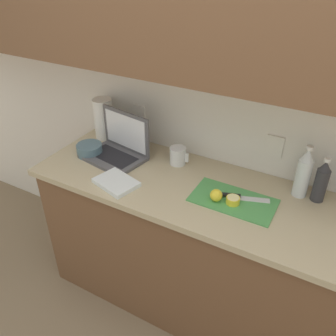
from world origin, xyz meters
TOP-DOWN VIEW (x-y plane):
  - ground_plane at (0.00, 0.00)m, footprint 12.00×12.00m
  - wall_back at (-0.00, 0.24)m, footprint 5.20×0.38m
  - counter_unit at (0.02, 0.00)m, footprint 2.15×0.62m
  - laptop at (-0.72, 0.07)m, footprint 0.39×0.30m
  - cutting_board at (0.03, -0.01)m, footprint 0.41×0.23m
  - knife at (0.04, 0.01)m, footprint 0.25×0.11m
  - lemon_half_cut at (0.04, -0.04)m, footprint 0.07×0.07m
  - lemon_whole_beside at (-0.04, -0.06)m, footprint 0.06×0.06m
  - bottle_green_soda at (0.39, 0.20)m, footprint 0.06×0.06m
  - bottle_oil_tall at (0.31, 0.20)m, footprint 0.07×0.07m
  - measuring_cup at (-0.37, 0.17)m, footprint 0.11×0.09m
  - bowl_white at (-0.88, -0.00)m, footprint 0.15×0.15m
  - paper_towel_roll at (-0.94, 0.23)m, footprint 0.12×0.12m
  - dish_towel at (-0.56, -0.18)m, footprint 0.25×0.21m

SIDE VIEW (x-z plane):
  - ground_plane at x=0.00m, z-range 0.00..0.00m
  - counter_unit at x=0.02m, z-range 0.01..0.90m
  - cutting_board at x=0.03m, z-range 0.89..0.90m
  - dish_towel at x=-0.56m, z-range 0.89..0.91m
  - knife at x=0.04m, z-range 0.90..0.92m
  - lemon_half_cut at x=0.04m, z-range 0.90..0.93m
  - bowl_white at x=-0.88m, z-range 0.89..0.96m
  - lemon_whole_beside at x=-0.04m, z-range 0.90..0.96m
  - measuring_cup at x=-0.37m, z-range 0.89..0.99m
  - laptop at x=-0.72m, z-range 0.82..1.08m
  - bottle_green_soda at x=0.39m, z-range 0.88..1.12m
  - bottle_oil_tall at x=0.31m, z-range 0.88..1.16m
  - paper_towel_roll at x=-0.94m, z-range 0.89..1.15m
  - wall_back at x=0.00m, z-range 0.26..2.86m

